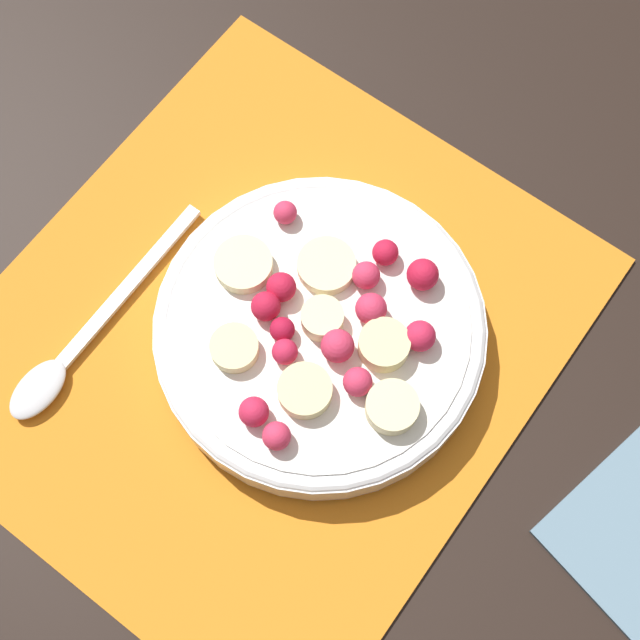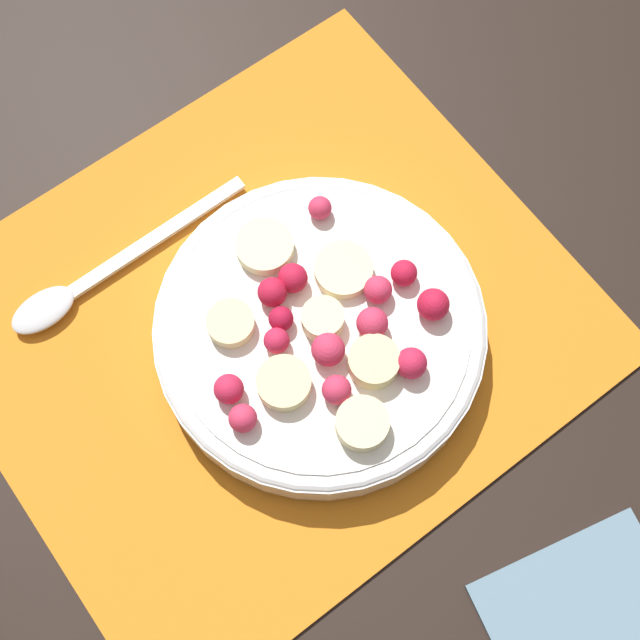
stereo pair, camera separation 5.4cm
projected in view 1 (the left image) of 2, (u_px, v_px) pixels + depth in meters
name	position (u px, v px, depth m)	size (l,w,h in m)	color
ground_plane	(265.00, 337.00, 0.58)	(3.00, 3.00, 0.00)	black
placemat	(264.00, 335.00, 0.58)	(0.38, 0.34, 0.01)	orange
fruit_bowl	(321.00, 330.00, 0.56)	(0.21, 0.21, 0.05)	white
spoon	(71.00, 352.00, 0.57)	(0.18, 0.03, 0.01)	silver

